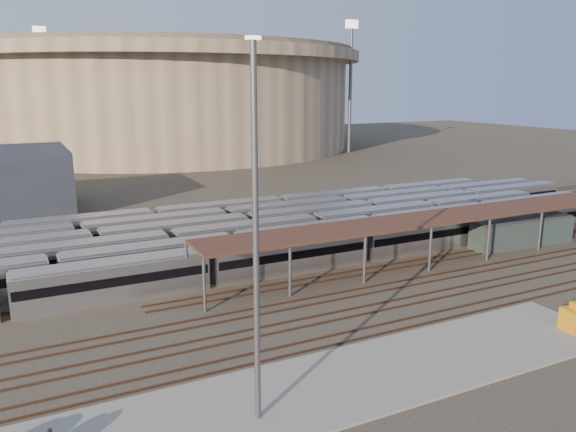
% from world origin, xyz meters
% --- Properties ---
extents(ground, '(420.00, 420.00, 0.00)m').
position_xyz_m(ground, '(0.00, 0.00, 0.00)').
color(ground, '#383026').
rests_on(ground, ground).
extents(apron, '(50.00, 9.00, 0.20)m').
position_xyz_m(apron, '(-5.00, -15.00, 0.10)').
color(apron, gray).
rests_on(apron, ground).
extents(subway_trains, '(123.24, 23.90, 3.60)m').
position_xyz_m(subway_trains, '(-2.06, 18.50, 1.80)').
color(subway_trains, silver).
rests_on(subway_trains, ground).
extents(inspection_shed, '(60.30, 6.00, 5.30)m').
position_xyz_m(inspection_shed, '(22.00, 4.00, 4.98)').
color(inspection_shed, '#58585D').
rests_on(inspection_shed, ground).
extents(empty_tracks, '(170.00, 9.62, 0.18)m').
position_xyz_m(empty_tracks, '(0.00, -5.00, 0.09)').
color(empty_tracks, '#4C3323').
rests_on(empty_tracks, ground).
extents(stadium, '(124.00, 124.00, 32.50)m').
position_xyz_m(stadium, '(25.00, 140.00, 16.47)').
color(stadium, tan).
rests_on(stadium, ground).
extents(floodlight_2, '(4.00, 1.00, 38.40)m').
position_xyz_m(floodlight_2, '(70.00, 100.00, 20.65)').
color(floodlight_2, '#58585D').
rests_on(floodlight_2, ground).
extents(floodlight_3, '(4.00, 1.00, 38.40)m').
position_xyz_m(floodlight_3, '(-10.00, 160.00, 20.65)').
color(floodlight_3, '#58585D').
rests_on(floodlight_3, ground).
extents(teal_boxcar, '(14.79, 3.81, 3.41)m').
position_xyz_m(teal_boxcar, '(34.91, 4.00, 1.71)').
color(teal_boxcar, '#1B4145').
rests_on(teal_boxcar, ground).
extents(yard_light_pole, '(0.81, 0.36, 22.24)m').
position_xyz_m(yard_light_pole, '(-10.43, -16.33, 11.40)').
color(yard_light_pole, '#58585D').
rests_on(yard_light_pole, apron).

